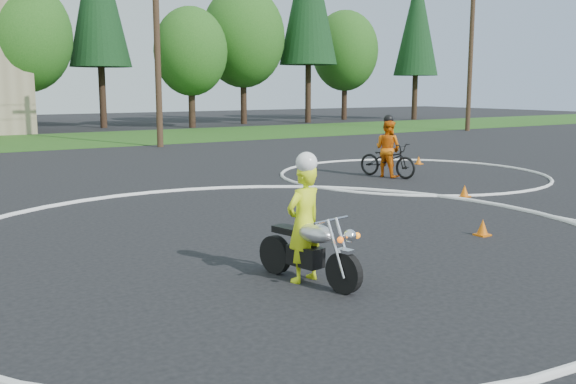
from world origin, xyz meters
TOP-DOWN VIEW (x-y plane):
  - ground at (0.00, 0.00)m, footprint 120.00×120.00m
  - grass_strip at (0.00, 27.00)m, footprint 120.00×10.00m
  - course_markings at (2.17, 4.35)m, footprint 19.05×19.05m
  - primary_motorcycle at (-0.90, 0.63)m, footprint 0.65×1.83m
  - rider_primary_grp at (-0.91, 0.76)m, footprint 0.67×0.51m
  - rider_second_grp at (7.05, 8.05)m, footprint 1.13×2.05m
  - traffic_cones at (3.11, 2.18)m, footprint 14.98×13.49m
  - treeline at (14.78, 34.61)m, footprint 38.20×8.10m
  - utility_poles at (5.00, 21.00)m, footprint 41.60×1.12m

SIDE VIEW (x-z plane):
  - ground at x=0.00m, z-range 0.00..0.00m
  - course_markings at x=2.17m, z-range -0.05..0.07m
  - grass_strip at x=0.00m, z-range 0.00..0.02m
  - traffic_cones at x=3.11m, z-range -0.01..0.29m
  - primary_motorcycle at x=-0.90m, z-range -0.01..0.96m
  - rider_second_grp at x=7.05m, z-range -0.28..1.59m
  - rider_primary_grp at x=-0.91m, z-range -0.03..1.77m
  - utility_poles at x=5.00m, z-range 0.20..10.20m
  - treeline at x=14.78m, z-range -0.64..13.88m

